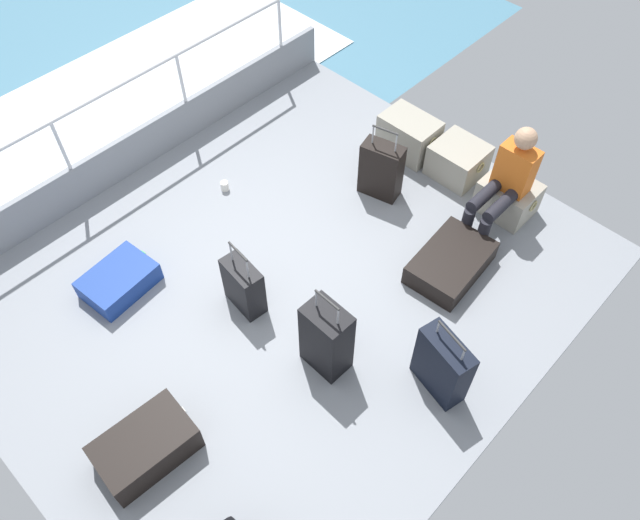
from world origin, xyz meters
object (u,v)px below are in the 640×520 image
object	(u,v)px
paper_cup	(225,186)
cargo_crate_2	(508,197)
passenger_seated	(506,180)
suitcase_6	(119,281)
cargo_crate_1	(458,160)
suitcase_0	(381,170)
suitcase_4	(244,286)
suitcase_5	(442,365)
suitcase_1	(326,339)
suitcase_2	(451,263)
suitcase_3	(146,447)
cargo_crate_0	(409,135)

from	to	relation	value
paper_cup	cargo_crate_2	bearing A→B (deg)	38.13
passenger_seated	suitcase_6	world-z (taller)	passenger_seated
cargo_crate_1	suitcase_0	bearing A→B (deg)	-117.98
suitcase_4	suitcase_5	size ratio (longest dim) A/B	0.97
paper_cup	suitcase_0	bearing A→B (deg)	42.63
cargo_crate_1	suitcase_6	xyz separation A→B (m)	(-1.30, -3.26, -0.08)
cargo_crate_1	cargo_crate_2	distance (m)	0.66
suitcase_0	suitcase_1	xyz separation A→B (m)	(0.94, -1.77, 0.05)
cargo_crate_2	suitcase_6	size ratio (longest dim) A/B	0.83
suitcase_6	suitcase_4	bearing A→B (deg)	35.24
cargo_crate_1	suitcase_4	world-z (taller)	suitcase_4
suitcase_0	paper_cup	distance (m)	1.59
passenger_seated	cargo_crate_2	bearing A→B (deg)	90.00
suitcase_2	suitcase_3	world-z (taller)	suitcase_3
suitcase_4	paper_cup	bearing A→B (deg)	146.62
paper_cup	cargo_crate_0	bearing A→B (deg)	60.93
suitcase_5	paper_cup	xyz separation A→B (m)	(-2.87, 0.25, -0.26)
cargo_crate_2	suitcase_5	world-z (taller)	suitcase_5
cargo_crate_0	suitcase_3	size ratio (longest dim) A/B	0.84
cargo_crate_0	suitcase_1	size ratio (longest dim) A/B	0.68
suitcase_3	suitcase_0	bearing A→B (deg)	99.04
suitcase_2	suitcase_0	bearing A→B (deg)	164.20
cargo_crate_1	cargo_crate_0	bearing A→B (deg)	-172.70
suitcase_0	suitcase_6	size ratio (longest dim) A/B	1.23
cargo_crate_2	suitcase_3	bearing A→B (deg)	-97.75
suitcase_2	suitcase_4	bearing A→B (deg)	-125.06
suitcase_2	suitcase_4	world-z (taller)	suitcase_4
suitcase_3	suitcase_4	size ratio (longest dim) A/B	1.00
passenger_seated	suitcase_2	distance (m)	0.92
cargo_crate_1	suitcase_2	size ratio (longest dim) A/B	0.65
suitcase_4	cargo_crate_0	bearing A→B (deg)	94.99
cargo_crate_2	cargo_crate_1	bearing A→B (deg)	172.59
passenger_seated	cargo_crate_1	bearing A→B (deg)	158.11
suitcase_5	suitcase_2	bearing A→B (deg)	121.64
suitcase_2	suitcase_3	xyz separation A→B (m)	(-0.59, -2.94, 0.03)
passenger_seated	suitcase_6	distance (m)	3.60
suitcase_0	suitcase_2	bearing A→B (deg)	-15.80
cargo_crate_0	suitcase_4	xyz separation A→B (m)	(0.22, -2.52, 0.05)
cargo_crate_0	suitcase_4	size ratio (longest dim) A/B	0.84
suitcase_0	suitcase_1	bearing A→B (deg)	-62.15
cargo_crate_0	suitcase_6	size ratio (longest dim) A/B	0.94
suitcase_1	suitcase_4	xyz separation A→B (m)	(-0.90, -0.07, -0.10)
cargo_crate_1	suitcase_1	distance (m)	2.59
suitcase_6	suitcase_0	bearing A→B (deg)	70.19
cargo_crate_0	passenger_seated	bearing A→B (deg)	-8.58
cargo_crate_2	suitcase_4	distance (m)	2.71
suitcase_3	suitcase_5	world-z (taller)	suitcase_5
cargo_crate_0	cargo_crate_2	bearing A→B (deg)	-0.45
cargo_crate_0	suitcase_2	xyz separation A→B (m)	(1.29, -0.99, -0.10)
cargo_crate_1	paper_cup	bearing A→B (deg)	-130.55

